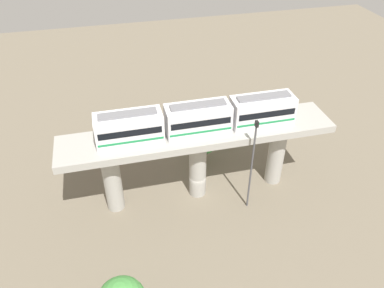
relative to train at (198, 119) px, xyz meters
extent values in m
plane|color=#706654|center=(0.00, -0.04, -10.23)|extent=(120.00, 120.00, 0.00)
cylinder|color=#A8A59E|center=(0.00, -9.41, -6.28)|extent=(1.90, 1.90, 7.90)
cylinder|color=#A8A59E|center=(0.00, -0.04, -6.28)|extent=(1.90, 1.90, 7.90)
cylinder|color=#A8A59E|center=(0.00, 9.34, -6.28)|extent=(1.90, 1.90, 7.90)
cube|color=#A8A59E|center=(0.00, -0.04, -1.93)|extent=(5.20, 28.85, 0.80)
cube|color=white|center=(0.00, -6.95, -0.03)|extent=(2.60, 6.60, 3.00)
cube|color=black|center=(0.00, -6.95, 0.22)|extent=(2.64, 6.07, 0.70)
cube|color=#1E8C4C|center=(0.00, -6.95, -0.78)|extent=(2.64, 6.34, 0.24)
cube|color=slate|center=(0.00, -6.95, 1.59)|extent=(1.10, 5.61, 0.24)
cube|color=white|center=(0.00, 0.00, -0.03)|extent=(2.60, 6.60, 3.00)
cube|color=black|center=(0.00, 0.00, 0.22)|extent=(2.64, 6.07, 0.70)
cube|color=#1E8C4C|center=(0.00, 0.00, -0.78)|extent=(2.64, 6.34, 0.24)
cube|color=slate|center=(0.00, 0.00, 1.59)|extent=(1.10, 5.61, 0.24)
cube|color=white|center=(0.00, 6.95, -0.03)|extent=(2.60, 6.60, 3.00)
cube|color=black|center=(0.00, 6.95, 0.22)|extent=(2.64, 6.07, 0.70)
cube|color=#1E8C4C|center=(0.00, 6.95, -0.78)|extent=(2.64, 6.34, 0.24)
cube|color=slate|center=(0.00, 6.95, 1.59)|extent=(1.10, 5.61, 0.24)
cube|color=orange|center=(11.67, -0.81, -9.73)|extent=(2.29, 4.39, 1.00)
cube|color=black|center=(11.67, -0.66, -8.85)|extent=(1.91, 2.48, 0.76)
cube|color=red|center=(10.17, 9.23, -9.73)|extent=(2.26, 4.38, 1.00)
cube|color=black|center=(10.17, 9.38, -8.85)|extent=(1.89, 2.47, 0.76)
cylinder|color=brown|center=(8.96, -5.71, -9.09)|extent=(0.36, 0.36, 2.27)
sphere|color=#2D7233|center=(8.96, -5.71, -7.26)|extent=(2.51, 2.51, 2.51)
cylinder|color=brown|center=(5.21, -2.41, -9.13)|extent=(0.36, 0.36, 2.20)
sphere|color=#38843D|center=(5.21, -2.41, -7.31)|extent=(2.61, 2.61, 2.61)
cylinder|color=#4C4C51|center=(-3.40, -4.91, -4.88)|extent=(0.20, 0.20, 10.70)
cube|color=black|center=(-3.40, -4.91, 0.77)|extent=(0.44, 0.28, 0.60)
camera|label=1|loc=(-31.36, 8.33, 20.94)|focal=35.73mm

